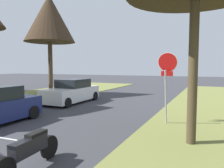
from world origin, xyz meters
The scene contains 4 objects.
stop_sign_far centered at (4.37, 10.84, 2.17)m, with size 0.81×0.56×2.94m.
street_tree_left_mid_b centered at (-6.02, 15.79, 6.30)m, with size 4.08×4.08×8.20m.
parked_sedan_white centered at (-2.44, 13.72, 0.72)m, with size 1.97×4.42×1.57m.
parked_motorcycle centered at (2.29, 5.46, 0.48)m, with size 0.60×2.05×0.97m.
Camera 1 is at (6.00, 1.95, 2.38)m, focal length 34.13 mm.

